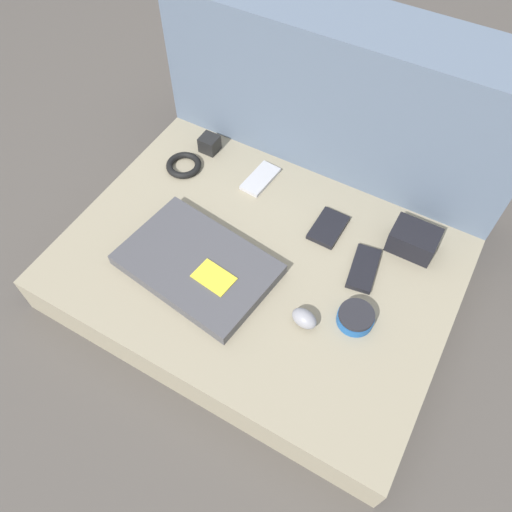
# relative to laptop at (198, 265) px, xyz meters

# --- Properties ---
(ground_plane) EXTENTS (8.00, 8.00, 0.00)m
(ground_plane) POSITION_rel_laptop_xyz_m (0.11, 0.09, -0.13)
(ground_plane) COLOR #4C4742
(couch_seat) EXTENTS (0.91, 0.66, 0.12)m
(couch_seat) POSITION_rel_laptop_xyz_m (0.11, 0.09, -0.07)
(couch_seat) COLOR gray
(couch_seat) RESTS_ON ground_plane
(couch_backrest) EXTENTS (0.91, 0.20, 0.51)m
(couch_backrest) POSITION_rel_laptop_xyz_m (0.11, 0.51, 0.12)
(couch_backrest) COLOR slate
(couch_backrest) RESTS_ON ground_plane
(laptop) EXTENTS (0.37, 0.27, 0.03)m
(laptop) POSITION_rel_laptop_xyz_m (0.00, 0.00, 0.00)
(laptop) COLOR #47474C
(laptop) RESTS_ON couch_seat
(computer_mouse) EXTENTS (0.07, 0.05, 0.04)m
(computer_mouse) POSITION_rel_laptop_xyz_m (0.28, -0.00, 0.00)
(computer_mouse) COLOR gray
(computer_mouse) RESTS_ON couch_seat
(speaker_puck) EXTENTS (0.08, 0.08, 0.03)m
(speaker_puck) POSITION_rel_laptop_xyz_m (0.37, 0.05, 0.00)
(speaker_puck) COLOR #1E569E
(speaker_puck) RESTS_ON couch_seat
(phone_silver) EXTENTS (0.08, 0.13, 0.01)m
(phone_silver) POSITION_rel_laptop_xyz_m (0.34, 0.19, -0.01)
(phone_silver) COLOR black
(phone_silver) RESTS_ON couch_seat
(phone_black) EXTENTS (0.07, 0.11, 0.01)m
(phone_black) POSITION_rel_laptop_xyz_m (0.22, 0.26, -0.01)
(phone_black) COLOR black
(phone_black) RESTS_ON couch_seat
(phone_small) EXTENTS (0.07, 0.12, 0.01)m
(phone_small) POSITION_rel_laptop_xyz_m (-0.01, 0.32, -0.01)
(phone_small) COLOR #B7B7BC
(phone_small) RESTS_ON couch_seat
(camera_pouch) EXTENTS (0.11, 0.08, 0.06)m
(camera_pouch) POSITION_rel_laptop_xyz_m (0.41, 0.30, 0.01)
(camera_pouch) COLOR black
(camera_pouch) RESTS_ON couch_seat
(charger_brick) EXTENTS (0.05, 0.05, 0.04)m
(charger_brick) POSITION_rel_laptop_xyz_m (-0.19, 0.35, 0.01)
(charger_brick) COLOR black
(charger_brick) RESTS_ON couch_seat
(cable_coil) EXTENTS (0.10, 0.10, 0.02)m
(cable_coil) POSITION_rel_laptop_xyz_m (-0.21, 0.25, -0.01)
(cable_coil) COLOR black
(cable_coil) RESTS_ON couch_seat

